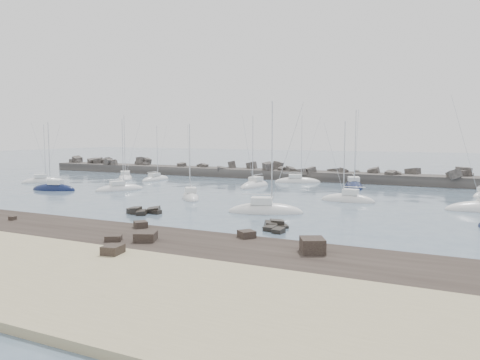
# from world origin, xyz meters

# --- Properties ---
(ground) EXTENTS (400.00, 400.00, 0.00)m
(ground) POSITION_xyz_m (0.00, 0.00, 0.00)
(ground) COLOR #485D70
(ground) RESTS_ON ground
(rock_shelf) EXTENTS (140.00, 12.04, 1.83)m
(rock_shelf) POSITION_xyz_m (-0.13, -21.99, 0.01)
(rock_shelf) COLOR black
(rock_shelf) RESTS_ON ground
(rock_cluster_near) EXTENTS (4.00, 3.79, 1.59)m
(rock_cluster_near) POSITION_xyz_m (-3.71, -9.23, 0.16)
(rock_cluster_near) COLOR black
(rock_cluster_near) RESTS_ON ground
(rock_cluster_far) EXTENTS (2.99, 4.37, 1.51)m
(rock_cluster_far) POSITION_xyz_m (13.39, -10.63, 0.03)
(rock_cluster_far) COLOR black
(rock_cluster_far) RESTS_ON ground
(breakwater) EXTENTS (115.00, 7.91, 5.17)m
(breakwater) POSITION_xyz_m (-7.98, 38.03, 0.35)
(breakwater) COLOR #322F2D
(breakwater) RESTS_ON ground
(sailboat_0) EXTENTS (5.84, 7.72, 12.06)m
(sailboat_0) POSITION_xyz_m (-43.57, 10.92, 0.14)
(sailboat_0) COLOR silver
(sailboat_0) RESTS_ON ground
(sailboat_1) EXTENTS (7.86, 8.69, 14.16)m
(sailboat_1) POSITION_xyz_m (-33.56, 23.29, 0.14)
(sailboat_1) COLOR silver
(sailboat_1) RESTS_ON ground
(sailboat_2) EXTENTS (8.00, 4.21, 12.35)m
(sailboat_2) POSITION_xyz_m (-31.43, 2.64, 0.16)
(sailboat_2) COLOR #0D1639
(sailboat_2) RESTS_ON ground
(sailboat_3) EXTENTS (6.41, 8.15, 12.76)m
(sailboat_3) POSITION_xyz_m (-21.52, 7.36, 0.13)
(sailboat_3) COLOR silver
(sailboat_3) RESTS_ON ground
(sailboat_4) EXTENTS (9.23, 5.62, 13.86)m
(sailboat_4) POSITION_xyz_m (1.02, 31.99, 0.13)
(sailboat_4) COLOR silver
(sailboat_4) RESTS_ON ground
(sailboat_5) EXTENTS (6.28, 7.15, 11.79)m
(sailboat_5) POSITION_xyz_m (-5.59, 4.01, 0.15)
(sailboat_5) COLOR silver
(sailboat_5) RESTS_ON ground
(sailboat_6) EXTENTS (3.55, 8.72, 13.56)m
(sailboat_6) POSITION_xyz_m (-3.39, 21.78, 0.15)
(sailboat_6) COLOR silver
(sailboat_6) RESTS_ON ground
(sailboat_7) EXTENTS (9.34, 5.49, 14.26)m
(sailboat_7) POSITION_xyz_m (8.94, -2.59, 0.16)
(sailboat_7) COLOR silver
(sailboat_7) RESTS_ON ground
(sailboat_8) EXTENTS (5.61, 9.63, 14.63)m
(sailboat_8) POSITION_xyz_m (12.64, 28.29, 0.15)
(sailboat_8) COLOR #0D1639
(sailboat_8) RESTS_ON ground
(sailboat_9) EXTENTS (7.48, 2.32, 12.10)m
(sailboat_9) POSITION_xyz_m (15.56, 11.16, 0.16)
(sailboat_9) COLOR silver
(sailboat_9) RESTS_ON ground
(sailboat_13) EXTENTS (3.01, 7.65, 11.83)m
(sailboat_13) POSITION_xyz_m (-26.34, 23.90, 0.13)
(sailboat_13) COLOR silver
(sailboat_13) RESTS_ON ground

